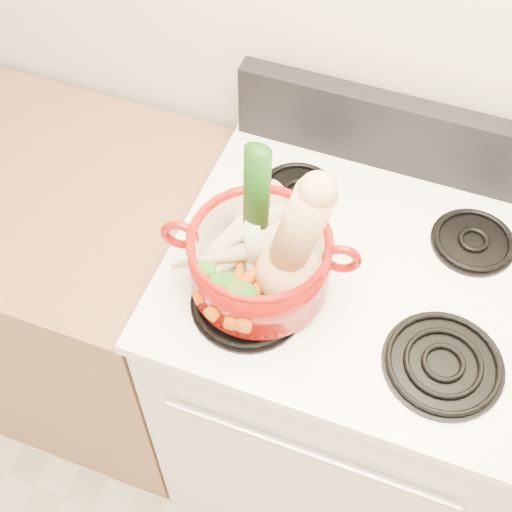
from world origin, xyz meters
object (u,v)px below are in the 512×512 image
at_px(stove_body, 341,378).
at_px(squash, 301,245).
at_px(leek, 256,213).
at_px(dutch_oven, 260,261).

height_order(stove_body, squash, squash).
bearing_deg(squash, stove_body, 61.76).
bearing_deg(leek, dutch_oven, -37.66).
distance_m(dutch_oven, squash, 0.14).
bearing_deg(squash, leek, 171.72).
relative_size(dutch_oven, squash, 0.89).
bearing_deg(leek, stove_body, 36.27).
height_order(stove_body, leek, leek).
bearing_deg(leek, squash, -8.74).
xyz_separation_m(dutch_oven, squash, (0.08, -0.02, 0.11)).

